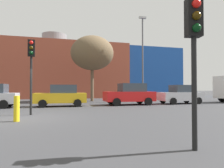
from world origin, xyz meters
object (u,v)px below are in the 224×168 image
traffic_light_near_right (194,38)px  traffic_light_island (31,60)px  street_lamp (143,54)px  parked_car_2 (61,96)px  bollard_yellow_2 (17,109)px  parked_car_3 (130,94)px  parked_car_4 (181,94)px  bare_tree_1 (92,53)px

traffic_light_near_right → traffic_light_island: size_ratio=0.87×
traffic_light_island → street_lamp: 13.05m
parked_car_2 → bollard_yellow_2: (-1.91, -6.98, -0.30)m
parked_car_2 → traffic_light_island: traffic_light_island is taller
traffic_light_near_right → bollard_yellow_2: size_ratio=3.18×
parked_car_3 → bollard_yellow_2: bearing=42.1°
parked_car_2 → traffic_light_island: bearing=71.9°
parked_car_2 → parked_car_3: size_ratio=0.92×
parked_car_2 → parked_car_3: 5.83m
parked_car_2 → traffic_light_island: (-1.61, -4.93, 2.13)m
parked_car_3 → parked_car_4: size_ratio=1.07×
bollard_yellow_2 → street_lamp: bearing=44.3°
parked_car_3 → parked_car_4: 5.11m
traffic_light_island → parked_car_3: bearing=119.7°
traffic_light_near_right → parked_car_4: bearing=157.8°
parked_car_4 → bare_tree_1: (-7.55, 5.69, 4.55)m
parked_car_3 → traffic_light_island: (-7.44, -4.93, 2.06)m
traffic_light_island → bare_tree_1: (5.01, 10.62, 2.43)m
parked_car_2 → traffic_light_island: 5.61m
parked_car_2 → bollard_yellow_2: bearing=74.7°
traffic_light_island → street_lamp: street_lamp is taller
parked_car_4 → bollard_yellow_2: (-12.85, -6.98, -0.32)m
traffic_light_near_right → traffic_light_island: traffic_light_island is taller
parked_car_4 → street_lamp: 5.84m
parked_car_2 → parked_car_4: bearing=-180.0°
traffic_light_near_right → bare_tree_1: 18.29m
parked_car_2 → street_lamp: 9.96m
bare_tree_1 → street_lamp: size_ratio=0.80×
bollard_yellow_2 → street_lamp: size_ratio=0.12×
parked_car_2 → traffic_light_near_right: bearing=103.4°
parked_car_2 → street_lamp: street_lamp is taller
parked_car_3 → traffic_light_island: 9.16m
parked_car_4 → street_lamp: street_lamp is taller
parked_car_3 → parked_car_2: bearing=0.0°
traffic_light_near_right → street_lamp: 16.64m
parked_car_3 → street_lamp: bearing=-129.9°
parked_car_2 → bollard_yellow_2: parked_car_2 is taller
parked_car_4 → traffic_light_near_right: 14.84m
parked_car_3 → traffic_light_island: traffic_light_island is taller
traffic_light_near_right → bare_tree_1: bare_tree_1 is taller
parked_car_2 → parked_car_4: 10.94m
traffic_light_near_right → bollard_yellow_2: traffic_light_near_right is taller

